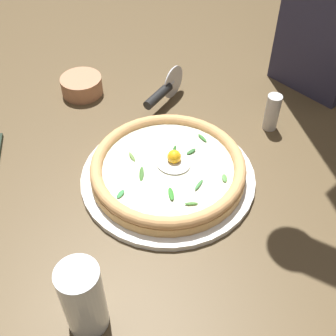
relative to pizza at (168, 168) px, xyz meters
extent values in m
cube|color=brown|center=(-0.05, -0.02, -0.05)|extent=(2.40, 2.40, 0.03)
cylinder|color=white|center=(0.00, 0.00, -0.03)|extent=(0.35, 0.35, 0.01)
cylinder|color=tan|center=(0.00, 0.00, -0.01)|extent=(0.31, 0.31, 0.02)
torus|color=tan|center=(0.00, 0.00, 0.01)|extent=(0.31, 0.31, 0.02)
cylinder|color=#EEEEC9|center=(0.00, 0.00, 0.00)|extent=(0.26, 0.26, 0.00)
ellipsoid|color=white|center=(0.01, 0.01, 0.01)|extent=(0.07, 0.06, 0.01)
sphere|color=yellow|center=(0.00, 0.02, 0.02)|extent=(0.03, 0.03, 0.03)
ellipsoid|color=#518E44|center=(0.11, 0.02, 0.01)|extent=(0.02, 0.02, 0.01)
ellipsoid|color=#2F7F28|center=(0.04, -0.06, 0.01)|extent=(0.03, 0.03, 0.01)
ellipsoid|color=#29622A|center=(0.02, 0.06, 0.01)|extent=(0.02, 0.02, 0.01)
ellipsoid|color=olive|center=(-0.07, -0.01, 0.01)|extent=(0.03, 0.02, 0.01)
ellipsoid|color=#2E6F28|center=(0.02, 0.11, 0.01)|extent=(0.03, 0.02, 0.00)
ellipsoid|color=#31803F|center=(-0.04, -0.11, 0.01)|extent=(0.01, 0.02, 0.01)
ellipsoid|color=#3B712C|center=(0.08, -0.06, 0.01)|extent=(0.02, 0.02, 0.00)
ellipsoid|color=#3F813F|center=(0.08, -0.02, 0.01)|extent=(0.01, 0.03, 0.01)
ellipsoid|color=#235A1E|center=(-0.01, 0.05, 0.01)|extent=(0.02, 0.03, 0.01)
ellipsoid|color=#386927|center=(-0.03, -0.05, 0.01)|extent=(0.02, 0.03, 0.01)
cylinder|color=#B57956|center=(-0.33, 0.15, -0.01)|extent=(0.10, 0.10, 0.04)
cylinder|color=silver|center=(-0.13, 0.25, 0.01)|extent=(0.01, 0.08, 0.08)
cylinder|color=silver|center=(-0.13, 0.24, 0.01)|extent=(0.01, 0.02, 0.01)
cylinder|color=black|center=(-0.13, 0.18, 0.01)|extent=(0.03, 0.09, 0.02)
cylinder|color=silver|center=(0.04, -0.32, 0.04)|extent=(0.06, 0.06, 0.14)
cylinder|color=white|center=(0.04, -0.32, 0.00)|extent=(0.06, 0.06, 0.07)
cylinder|color=silver|center=(0.12, 0.25, 0.01)|extent=(0.03, 0.03, 0.09)
camera|label=1|loc=(0.30, -0.53, 0.62)|focal=47.28mm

